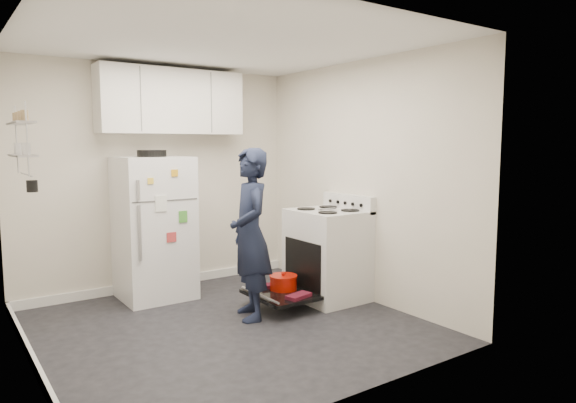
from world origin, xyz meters
TOP-DOWN VIEW (x-y plane):
  - room at (-0.03, 0.03)m, footprint 3.21×3.21m
  - electric_range at (1.26, 0.15)m, footprint 0.66×0.76m
  - open_oven_door at (0.71, 0.18)m, footprint 0.55×0.70m
  - refrigerator at (-0.21, 1.25)m, footprint 0.72×0.74m
  - upper_cabinets at (0.10, 1.43)m, footprint 1.60×0.33m
  - wall_shelf_rack at (-1.52, 0.49)m, footprint 0.14×0.60m
  - person at (0.30, 0.10)m, footprint 0.53×0.67m

SIDE VIEW (x-z plane):
  - open_oven_door at x=0.71m, z-range 0.08..0.30m
  - electric_range at x=1.26m, z-range -0.08..1.02m
  - refrigerator at x=-0.21m, z-range -0.03..1.55m
  - person at x=0.30m, z-range 0.00..1.60m
  - room at x=-0.03m, z-range -0.05..2.46m
  - wall_shelf_rack at x=-1.52m, z-range 1.37..1.98m
  - upper_cabinets at x=0.10m, z-range 1.75..2.45m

